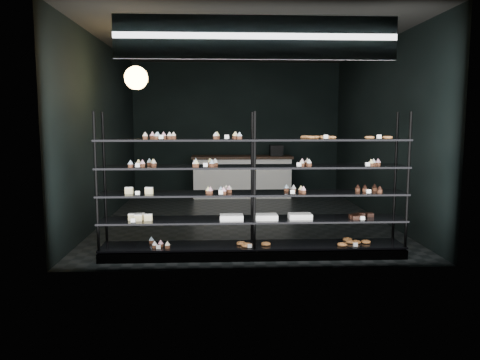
% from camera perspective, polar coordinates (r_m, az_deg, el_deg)
% --- Properties ---
extents(room, '(5.01, 6.01, 3.20)m').
position_cam_1_polar(room, '(8.50, 0.37, 5.90)').
color(room, black).
rests_on(room, ground).
extents(display_shelf, '(4.00, 0.50, 1.91)m').
position_cam_1_polar(display_shelf, '(6.16, 1.41, -3.66)').
color(display_shelf, black).
rests_on(display_shelf, room).
extents(signage, '(3.30, 0.05, 0.50)m').
position_cam_1_polar(signage, '(5.66, 2.02, 16.96)').
color(signage, '#0D2143').
rests_on(signage, room).
extents(pendant_lamp, '(0.36, 0.36, 0.91)m').
position_cam_1_polar(pendant_lamp, '(7.51, -12.55, 12.07)').
color(pendant_lamp, black).
rests_on(pendant_lamp, room).
extents(service_counter, '(2.36, 0.65, 1.23)m').
position_cam_1_polar(service_counter, '(11.08, 0.31, 0.50)').
color(service_counter, silver).
rests_on(service_counter, room).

